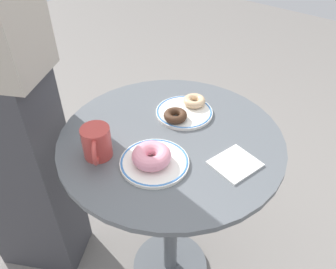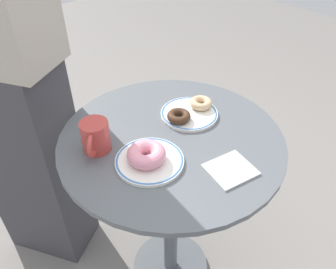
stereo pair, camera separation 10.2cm
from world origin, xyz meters
name	(u,v)px [view 2 (the right image)]	position (x,y,z in m)	size (l,w,h in m)	color
ground_plane	(170,268)	(0.00, 0.00, -0.01)	(7.00, 7.00, 0.02)	gray
cafe_table	(171,184)	(0.00, 0.00, 0.54)	(0.69, 0.69, 0.76)	#565B60
plate_left	(150,161)	(-0.12, -0.04, 0.76)	(0.19, 0.19, 0.01)	white
plate_right	(189,114)	(0.12, 0.04, 0.76)	(0.19, 0.19, 0.01)	white
donut_pink_frosted	(146,154)	(-0.13, -0.03, 0.79)	(0.11, 0.11, 0.04)	pink
donut_glazed	(201,103)	(0.18, 0.04, 0.78)	(0.08, 0.08, 0.03)	#E0B789
donut_chocolate	(179,116)	(0.07, 0.04, 0.78)	(0.08, 0.08, 0.03)	#422819
paper_napkin	(230,170)	(0.02, -0.21, 0.76)	(0.12, 0.11, 0.01)	white
coffee_mug	(95,137)	(-0.20, 0.11, 0.80)	(0.10, 0.10, 0.09)	#B73D38
person_figure	(4,80)	(-0.28, 0.50, 0.86)	(0.39, 0.46, 1.72)	#3D3D42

